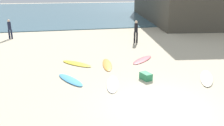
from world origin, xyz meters
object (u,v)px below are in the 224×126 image
surfboard_3 (107,65)px  beachgoer_near (10,28)px  surfboard_2 (70,80)px  surfboard_5 (113,84)px  beachgoer_mid (136,30)px  surfboard_4 (77,64)px  beach_cooler (146,76)px  surfboard_1 (142,60)px  surfboard_0 (207,78)px

surfboard_3 → beachgoer_near: bearing=-45.3°
surfboard_2 → beachgoer_near: size_ratio=1.20×
surfboard_5 → beachgoer_mid: bearing=-101.8°
beachgoer_near → surfboard_4: bearing=-51.5°
surfboard_4 → beach_cooler: beach_cooler is taller
surfboard_3 → surfboard_4: bearing=-10.6°
beachgoer_near → beach_cooler: 13.92m
surfboard_3 → surfboard_2: bearing=47.9°
surfboard_4 → beach_cooler: size_ratio=3.50×
beachgoer_near → beachgoer_mid: 10.73m
surfboard_5 → beachgoer_mid: beachgoer_mid is taller
surfboard_2 → surfboard_3: surfboard_2 is taller
surfboard_2 → beachgoer_mid: (5.46, 6.93, 0.96)m
surfboard_3 → surfboard_4: surfboard_4 is taller
surfboard_3 → beachgoer_near: (-6.81, 8.65, 0.90)m
surfboard_1 → surfboard_2: 5.07m
surfboard_0 → surfboard_1: 4.12m
surfboard_5 → beachgoer_near: size_ratio=1.20×
surfboard_3 → beachgoer_near: beachgoer_near is taller
surfboard_1 → surfboard_3: 2.35m
surfboard_3 → beachgoer_near: 11.04m
surfboard_3 → surfboard_4: size_ratio=1.09×
surfboard_3 → beachgoer_mid: (3.29, 5.02, 0.97)m
surfboard_4 → beachgoer_mid: (5.00, 4.49, 0.97)m
surfboard_1 → surfboard_3: (-2.30, -0.47, 0.00)m
beachgoer_mid → surfboard_0: bearing=-79.3°
surfboard_5 → surfboard_1: bearing=-115.7°
surfboard_1 → beach_cooler: 3.13m
surfboard_0 → surfboard_3: 5.36m
surfboard_1 → surfboard_3: surfboard_3 is taller
beachgoer_near → surfboard_3: bearing=-45.4°
surfboard_2 → surfboard_4: (0.46, 2.45, -0.00)m
beach_cooler → surfboard_2: bearing=170.2°
beach_cooler → surfboard_4: bearing=135.7°
surfboard_5 → surfboard_3: bearing=-82.9°
surfboard_3 → beach_cooler: size_ratio=3.80×
beachgoer_mid → beachgoer_near: bearing=163.2°
surfboard_2 → beachgoer_near: (-4.64, 10.57, 0.89)m
surfboard_3 → surfboard_0: bearing=151.5°
surfboard_1 → beach_cooler: bearing=119.8°
surfboard_2 → surfboard_4: 2.49m
surfboard_3 → surfboard_5: same height
surfboard_0 → beachgoer_near: size_ratio=1.36×
surfboard_4 → beach_cooler: 4.39m
surfboard_0 → beach_cooler: beach_cooler is taller
surfboard_2 → beachgoer_mid: beachgoer_mid is taller
surfboard_1 → surfboard_4: surfboard_4 is taller
beachgoer_mid → surfboard_1: bearing=-99.2°
surfboard_1 → beachgoer_mid: bearing=-56.3°
surfboard_4 → surfboard_5: size_ratio=1.03×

